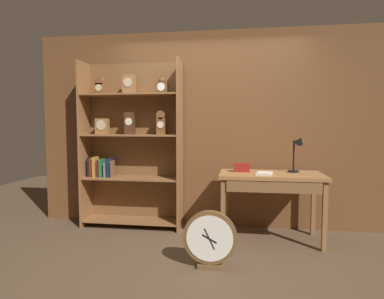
# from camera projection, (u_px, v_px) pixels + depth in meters

# --- Properties ---
(ground_plane) EXTENTS (10.00, 10.00, 0.00)m
(ground_plane) POSITION_uv_depth(u_px,v_px,m) (199.00, 268.00, 3.06)
(ground_plane) COLOR brown
(back_wood_panel) EXTENTS (4.80, 0.05, 2.60)m
(back_wood_panel) POSITION_uv_depth(u_px,v_px,m) (212.00, 130.00, 4.30)
(back_wood_panel) COLOR brown
(back_wood_panel) RESTS_ON ground
(bookshelf) EXTENTS (1.33, 0.35, 2.20)m
(bookshelf) POSITION_uv_depth(u_px,v_px,m) (130.00, 144.00, 4.28)
(bookshelf) COLOR brown
(bookshelf) RESTS_ON ground
(workbench) EXTENTS (1.19, 0.63, 0.80)m
(workbench) POSITION_uv_depth(u_px,v_px,m) (271.00, 182.00, 3.73)
(workbench) COLOR #9E6B3D
(workbench) RESTS_ON ground
(desk_lamp) EXTENTS (0.20, 0.19, 0.45)m
(desk_lamp) POSITION_uv_depth(u_px,v_px,m) (298.00, 150.00, 3.78)
(desk_lamp) COLOR black
(desk_lamp) RESTS_ON workbench
(toolbox_small) EXTENTS (0.19, 0.10, 0.10)m
(toolbox_small) POSITION_uv_depth(u_px,v_px,m) (242.00, 167.00, 3.87)
(toolbox_small) COLOR maroon
(toolbox_small) RESTS_ON workbench
(open_repair_manual) EXTENTS (0.21, 0.25, 0.02)m
(open_repair_manual) POSITION_uv_depth(u_px,v_px,m) (264.00, 173.00, 3.65)
(open_repair_manual) COLOR silver
(open_repair_manual) RESTS_ON workbench
(round_clock_large) EXTENTS (0.51, 0.11, 0.55)m
(round_clock_large) POSITION_uv_depth(u_px,v_px,m) (210.00, 239.00, 3.04)
(round_clock_large) COLOR brown
(round_clock_large) RESTS_ON ground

